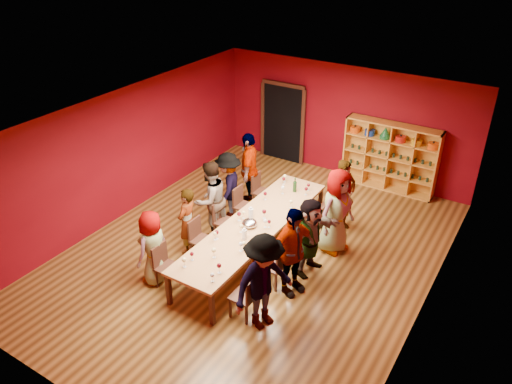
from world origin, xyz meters
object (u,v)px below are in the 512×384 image
tasting_table (254,225)px  person_left_3 (228,186)px  chair_person_left_0 (165,264)px  person_right_4 (343,196)px  shelving_unit (391,153)px  chair_person_right_4 (331,207)px  chair_person_right_1 (276,264)px  person_left_0 (153,247)px  wine_bottle (295,186)px  person_right_2 (310,236)px  spittoon_bowl (250,223)px  chair_person_left_3 (242,203)px  chair_person_left_2 (222,218)px  person_left_2 (210,199)px  person_right_1 (292,252)px  person_left_1 (187,222)px  chair_person_right_2 (295,245)px  person_right_3 (336,211)px  chair_person_left_1 (199,237)px  chair_person_left_4 (260,189)px  person_left_4 (249,170)px  chair_person_right_0 (247,295)px  chair_person_right_3 (316,223)px  person_right_0 (264,282)px

tasting_table → person_left_3: size_ratio=2.72×
chair_person_left_0 → person_right_4: (2.08, 3.62, 0.36)m
shelving_unit → chair_person_right_4: 2.56m
chair_person_right_1 → person_right_4: person_right_4 is taller
person_left_0 → wine_bottle: person_left_0 is taller
person_right_2 → spittoon_bowl: (-1.25, -0.22, 0.00)m
chair_person_right_4 → chair_person_left_3: bearing=-152.5°
chair_person_right_4 → chair_person_left_2: bearing=-136.6°
shelving_unit → person_left_2: bearing=-121.9°
shelving_unit → spittoon_bowl: shelving_unit is taller
tasting_table → person_right_1: (1.22, -0.66, 0.21)m
tasting_table → chair_person_right_4: (0.91, 1.85, -0.20)m
person_left_1 → chair_person_left_3: size_ratio=1.71×
person_left_3 → chair_person_right_4: size_ratio=1.86×
shelving_unit → person_right_1: size_ratio=1.32×
chair_person_left_3 → chair_person_right_4: size_ratio=1.00×
chair_person_right_2 → person_right_2: (0.32, -0.00, 0.33)m
person_right_2 → person_right_1: bearing=-172.1°
tasting_table → chair_person_right_4: 2.07m
shelving_unit → person_right_3: (-0.05, -3.28, -0.04)m
chair_person_left_1 → person_right_1: 2.17m
person_left_0 → chair_person_left_2: size_ratio=1.74×
shelving_unit → person_left_0: shelving_unit is taller
chair_person_left_2 → spittoon_bowl: size_ratio=2.81×
chair_person_right_1 → chair_person_right_2: bearing=90.0°
person_left_2 → chair_person_left_4: (0.30, 1.57, -0.39)m
person_left_2 → chair_person_left_4: 1.65m
person_left_4 → person_left_0: bearing=-21.9°
person_right_4 → spittoon_bowl: 2.33m
chair_person_right_0 → chair_person_right_1: same height
chair_person_left_3 → person_left_4: bearing=111.1°
person_left_2 → chair_person_left_2: bearing=101.7°
chair_person_left_1 → chair_person_right_3: bearing=43.7°
chair_person_left_4 → chair_person_right_0: (1.82, -3.39, 0.00)m
person_right_1 → wine_bottle: size_ratio=5.24×
person_right_4 → chair_person_left_0: bearing=174.3°
chair_person_right_1 → person_right_2: person_right_2 is taller
person_right_1 → spittoon_bowl: size_ratio=5.76×
chair_person_left_4 → wine_bottle: (0.98, -0.08, 0.39)m
chair_person_left_1 → chair_person_left_4: same height
chair_person_left_1 → chair_person_left_3: same height
tasting_table → chair_person_left_2: bearing=171.8°
person_right_1 → chair_person_right_4: size_ratio=2.05×
person_right_4 → person_left_4: bearing=117.8°
spittoon_bowl → person_right_3: bearing=40.8°
tasting_table → person_right_0: size_ratio=2.44×
spittoon_bowl → person_left_2: bearing=166.8°
chair_person_left_0 → chair_person_left_4: (0.00, 3.47, 0.00)m
chair_person_left_4 → person_right_3: size_ratio=0.47×
chair_person_left_3 → chair_person_right_4: same height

